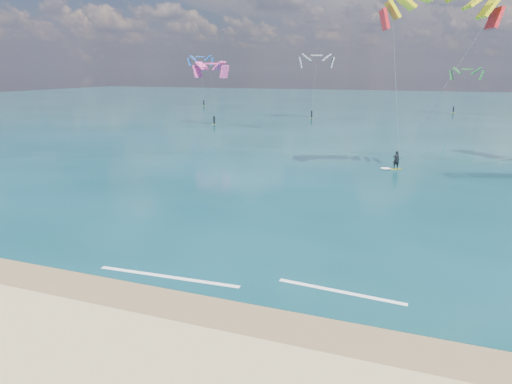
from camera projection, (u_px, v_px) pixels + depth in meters
ground at (357, 154)px, 51.61m from camera, size 320.00×320.00×0.00m
wet_sand_strip at (223, 313)px, 18.09m from camera, size 320.00×2.40×0.01m
sea at (395, 109)px, 109.59m from camera, size 320.00×200.00×0.04m
kitesurfer_main at (418, 78)px, 38.61m from camera, size 10.29×7.83×16.61m
shoreline_foam at (241, 283)px, 20.50m from camera, size 14.11×1.93×0.01m
distant_kites at (339, 90)px, 87.33m from camera, size 91.29×40.53×12.25m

